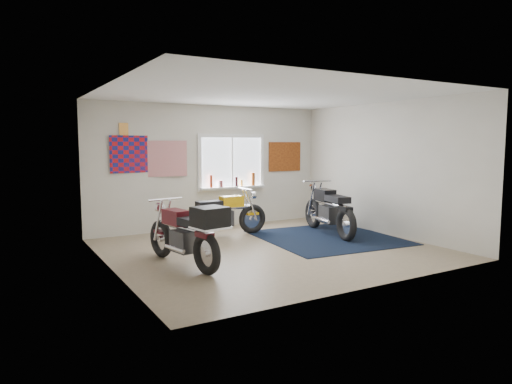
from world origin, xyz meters
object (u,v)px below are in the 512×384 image
navy_rug (327,238)px  yellow_triumph (224,216)px  maroon_tourer (187,234)px  black_chrome_bike (329,211)px

navy_rug → yellow_triumph: 2.11m
navy_rug → yellow_triumph: yellow_triumph is taller
navy_rug → maroon_tourer: bearing=-168.7°
yellow_triumph → maroon_tourer: bearing=-128.6°
maroon_tourer → yellow_triumph: bearing=-49.2°
navy_rug → maroon_tourer: (-3.21, -0.64, 0.51)m
black_chrome_bike → yellow_triumph: bearing=77.4°
navy_rug → maroon_tourer: 3.31m
yellow_triumph → maroon_tourer: size_ratio=0.97×
navy_rug → yellow_triumph: bearing=145.3°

